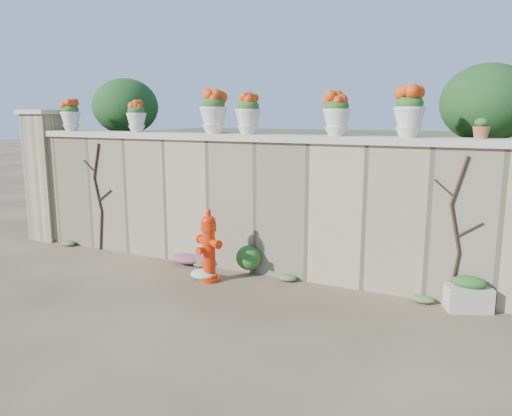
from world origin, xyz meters
The scene contains 21 objects.
ground centered at (0.00, 0.00, 0.00)m, with size 80.00×80.00×0.00m, color #4A3A25.
stone_wall centered at (0.00, 1.80, 1.00)m, with size 8.00×0.40×2.00m, color tan.
wall_cap centered at (0.00, 1.80, 2.05)m, with size 8.10×0.52×0.10m, color beige.
gate_pillar centered at (-4.15, 1.80, 1.26)m, with size 0.72×0.72×2.48m.
raised_fill centered at (0.00, 5.00, 1.00)m, with size 9.00×6.00×2.00m, color #384C23.
back_shrub_left centered at (-3.20, 3.00, 2.55)m, with size 1.30×1.30×1.10m, color #143814.
back_shrub_right centered at (3.40, 3.00, 2.55)m, with size 1.30×1.30×1.10m, color #143814.
vine_left centered at (-2.67, 1.58, 0.99)m, with size 0.60×0.04×1.91m.
vine_right centered at (3.23, 1.58, 0.99)m, with size 0.60×0.04×1.91m.
fire_hydrant centered at (-0.02, 1.00, 0.53)m, with size 0.46×0.33×1.06m.
planter_box centered at (3.43, 1.50, 0.20)m, with size 0.61×0.49×0.44m.
green_shrub centered at (0.25, 1.55, 0.30)m, with size 0.62×0.56×0.59m, color #1E5119.
magenta_clump centered at (-0.74, 1.55, 0.11)m, with size 0.81×0.54×0.22m, color #BC257C.
white_flowers centered at (-0.21, 0.99, 0.10)m, with size 0.55×0.44×0.20m, color white.
urn_pot_0 centered at (-3.45, 1.80, 2.37)m, with size 0.35×0.35×0.55m.
urn_pot_1 centered at (-1.93, 1.80, 2.35)m, with size 0.33×0.33×0.51m.
urn_pot_2 centered at (-0.40, 1.80, 2.42)m, with size 0.42×0.42×0.66m.
urn_pot_3 centered at (0.20, 1.80, 2.40)m, with size 0.38×0.38×0.60m.
urn_pot_4 centered at (1.58, 1.80, 2.39)m, with size 0.38×0.38×0.59m.
urn_pot_5 centered at (2.55, 1.80, 2.41)m, with size 0.40×0.40×0.63m.
terracotta_pot centered at (3.41, 1.80, 2.21)m, with size 0.20×0.20×0.24m.
Camera 1 is at (3.73, -4.91, 2.39)m, focal length 35.00 mm.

